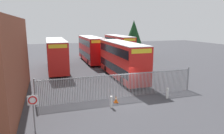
# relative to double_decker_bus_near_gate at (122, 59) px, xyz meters

# --- Properties ---
(ground_plane) EXTENTS (100.00, 100.00, 0.00)m
(ground_plane) POSITION_rel_double_decker_bus_near_gate_xyz_m (-2.02, 1.58, -2.42)
(ground_plane) COLOR #3D3D42
(palisade_fence) EXTENTS (14.52, 0.14, 2.35)m
(palisade_fence) POSITION_rel_double_decker_bus_near_gate_xyz_m (-2.51, -6.42, -1.24)
(palisade_fence) COLOR gray
(palisade_fence) RESTS_ON ground
(double_decker_bus_near_gate) EXTENTS (2.54, 10.81, 4.42)m
(double_decker_bus_near_gate) POSITION_rel_double_decker_bus_near_gate_xyz_m (0.00, 0.00, 0.00)
(double_decker_bus_near_gate) COLOR red
(double_decker_bus_near_gate) RESTS_ON ground
(double_decker_bus_behind_fence_left) EXTENTS (2.54, 10.81, 4.42)m
(double_decker_bus_behind_fence_left) POSITION_rel_double_decker_bus_near_gate_xyz_m (-7.32, 7.02, 0.00)
(double_decker_bus_behind_fence_left) COLOR red
(double_decker_bus_behind_fence_left) RESTS_ON ground
(double_decker_bus_behind_fence_right) EXTENTS (2.54, 10.81, 4.42)m
(double_decker_bus_behind_fence_right) POSITION_rel_double_decker_bus_near_gate_xyz_m (-1.20, 12.22, 0.00)
(double_decker_bus_behind_fence_right) COLOR #B70C0C
(double_decker_bus_behind_fence_right) RESTS_ON ground
(double_decker_bus_far_back) EXTENTS (2.54, 10.81, 4.42)m
(double_decker_bus_far_back) POSITION_rel_double_decker_bus_near_gate_xyz_m (4.67, 14.21, 0.00)
(double_decker_bus_far_back) COLOR red
(double_decker_bus_far_back) RESTS_ON ground
(bollard_near_left) EXTENTS (0.20, 0.20, 0.95)m
(bollard_near_left) POSITION_rel_double_decker_bus_near_gate_xyz_m (-4.00, -8.38, -1.95)
(bollard_near_left) COLOR silver
(bollard_near_left) RESTS_ON ground
(bollard_center_front) EXTENTS (0.20, 0.20, 0.95)m
(bollard_center_front) POSITION_rel_double_decker_bus_near_gate_xyz_m (1.40, -7.90, -1.95)
(bollard_center_front) COLOR silver
(bollard_center_front) RESTS_ON ground
(traffic_cone_by_gate) EXTENTS (0.34, 0.34, 0.59)m
(traffic_cone_by_gate) POSITION_rel_double_decker_bus_near_gate_xyz_m (-3.29, -7.47, -2.13)
(traffic_cone_by_gate) COLOR orange
(traffic_cone_by_gate) RESTS_ON ground
(speed_limit_sign_post) EXTENTS (0.60, 0.14, 2.40)m
(speed_limit_sign_post) POSITION_rel_double_decker_bus_near_gate_xyz_m (-9.60, -10.54, -0.65)
(speed_limit_sign_post) COLOR slate
(speed_limit_sign_post) RESTS_ON ground
(tree_tall_back) EXTENTS (3.81, 3.81, 7.33)m
(tree_tall_back) POSITION_rel_double_decker_bus_near_gate_xyz_m (8.57, 16.05, 2.18)
(tree_tall_back) COLOR #4C3823
(tree_tall_back) RESTS_ON ground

